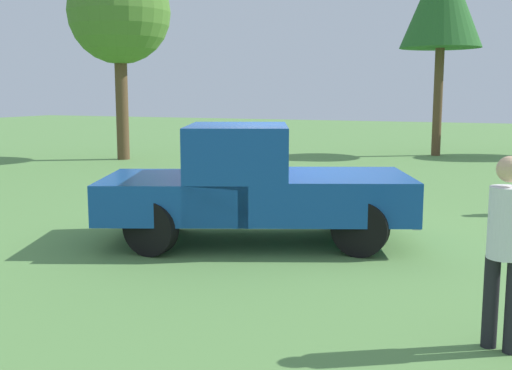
# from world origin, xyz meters

# --- Properties ---
(ground_plane) EXTENTS (80.00, 80.00, 0.00)m
(ground_plane) POSITION_xyz_m (0.00, 0.00, 0.00)
(ground_plane) COLOR #5B8C47
(pickup_truck) EXTENTS (5.07, 3.59, 1.83)m
(pickup_truck) POSITION_xyz_m (0.31, 1.01, 0.95)
(pickup_truck) COLOR black
(pickup_truck) RESTS_ON ground_plane
(person_visitor) EXTENTS (0.40, 0.40, 1.77)m
(person_visitor) POSITION_xyz_m (-3.45, 3.89, 1.01)
(person_visitor) COLOR black
(person_visitor) RESTS_ON ground_plane
(tree_back_right) EXTENTS (3.44, 3.44, 6.70)m
(tree_back_right) POSITION_xyz_m (9.13, -8.34, 4.92)
(tree_back_right) COLOR brown
(tree_back_right) RESTS_ON ground_plane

